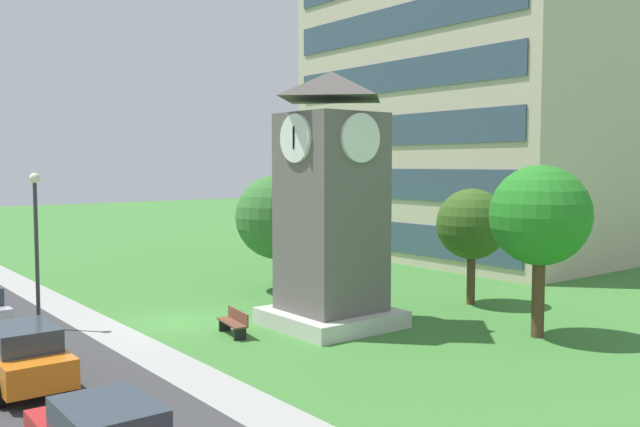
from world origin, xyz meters
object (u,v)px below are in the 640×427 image
object	(u,v)px
tree_near_tower	(472,224)
tree_by_building	(540,216)
street_lamp	(36,232)
clock_tower	(331,215)
parked_car_orange	(22,355)
park_bench	(234,322)
tree_streetside	(278,217)

from	to	relation	value
tree_near_tower	tree_by_building	distance (m)	5.68
street_lamp	tree_by_building	xyz separation A→B (m)	(11.80, 13.28, 0.67)
clock_tower	parked_car_orange	xyz separation A→B (m)	(0.29, -10.89, -3.27)
clock_tower	park_bench	size ratio (longest dim) A/B	5.02
park_bench	tree_by_building	bearing A→B (deg)	50.81
street_lamp	tree_near_tower	distance (m)	17.22
clock_tower	tree_streetside	size ratio (longest dim) A/B	1.70
clock_tower	tree_by_building	world-z (taller)	clock_tower
clock_tower	tree_by_building	distance (m)	7.31
tree_by_building	tree_streetside	bearing A→B (deg)	-170.61
clock_tower	parked_car_orange	world-z (taller)	clock_tower
street_lamp	tree_streetside	size ratio (longest dim) A/B	1.03
clock_tower	tree_near_tower	bearing A→B (deg)	84.60
park_bench	street_lamp	xyz separation A→B (m)	(-5.15, -5.12, 3.06)
park_bench	street_lamp	distance (m)	7.88
clock_tower	tree_by_building	size ratio (longest dim) A/B	1.56
clock_tower	tree_streetside	world-z (taller)	clock_tower
street_lamp	park_bench	bearing A→B (deg)	44.85
street_lamp	tree_near_tower	size ratio (longest dim) A/B	1.14
tree_near_tower	tree_by_building	world-z (taller)	tree_by_building
tree_near_tower	parked_car_orange	bearing A→B (deg)	-91.23
tree_by_building	parked_car_orange	xyz separation A→B (m)	(-5.41, -15.47, -3.33)
tree_by_building	clock_tower	bearing A→B (deg)	-141.19
tree_by_building	parked_car_orange	bearing A→B (deg)	-109.27
street_lamp	tree_by_building	distance (m)	17.78
street_lamp	parked_car_orange	bearing A→B (deg)	-18.84
street_lamp	parked_car_orange	world-z (taller)	street_lamp
park_bench	tree_by_building	xyz separation A→B (m)	(6.66, 8.16, 3.73)
tree_near_tower	tree_streetside	distance (m)	9.05
tree_near_tower	tree_streetside	size ratio (longest dim) A/B	0.90
clock_tower	parked_car_orange	distance (m)	11.37
park_bench	parked_car_orange	xyz separation A→B (m)	(1.25, -7.30, 0.40)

